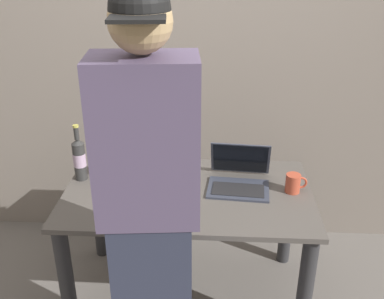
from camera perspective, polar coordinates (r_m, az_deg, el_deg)
ground_plane at (r=2.85m, az=-0.45°, el=-17.56°), size 8.00×8.00×0.00m
desk at (r=2.50m, az=-0.49°, el=-8.15°), size 1.34×0.78×0.70m
laptop at (r=2.48m, az=6.01°, el=-3.46°), size 0.35×0.34×0.22m
beer_bottle_brown at (r=2.57m, az=-14.14°, el=-1.10°), size 0.07×0.07×0.33m
beer_bottle_dark at (r=2.50m, az=-9.25°, el=-1.45°), size 0.07×0.07×0.31m
beer_bottle_green at (r=2.59m, az=-11.34°, el=-1.25°), size 0.07×0.07×0.27m
person_figure at (r=1.78m, az=-5.41°, el=-8.48°), size 0.40×0.32×1.84m
coffee_mug at (r=2.46m, az=12.79°, el=-4.21°), size 0.12×0.08×0.10m
back_wall at (r=2.87m, az=0.40°, el=12.44°), size 6.00×0.10×2.60m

